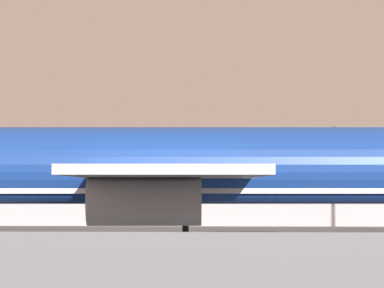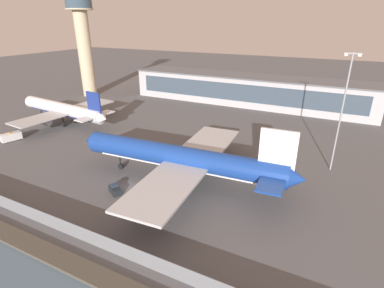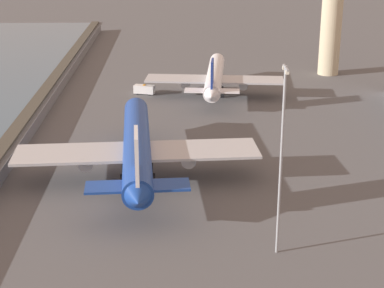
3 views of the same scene
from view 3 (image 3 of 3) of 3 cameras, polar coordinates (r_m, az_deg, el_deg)
The scene contains 7 objects.
ground_plane at distance 121.26m, azimuth -7.84°, elevation -1.31°, with size 500.00×500.00×0.00m, color #565659.
perimeter_fence at distance 123.68m, azimuth -15.25°, elevation -0.78°, with size 280.00×0.10×2.57m.
cargo_jet_blue at distance 110.66m, azimuth -4.92°, elevation -0.24°, with size 48.94×41.96×14.45m.
passenger_jet_white at distance 161.59m, azimuth 2.03°, elevation 5.98°, with size 40.65×34.85×12.39m.
baggage_tug at distance 122.66m, azimuth -9.15°, elevation -0.73°, with size 3.57×2.96×1.80m.
ops_van at distance 163.78m, azimuth -4.21°, elevation 4.88°, with size 3.39×5.57×2.48m.
apron_light_mast_apron_west at distance 83.00m, azimuth 7.95°, elevation -0.90°, with size 3.20×0.40×25.80m.
Camera 3 is at (112.40, 13.95, 43.30)m, focal length 60.00 mm.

